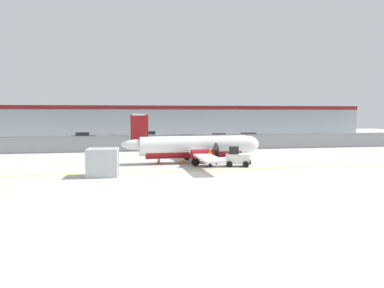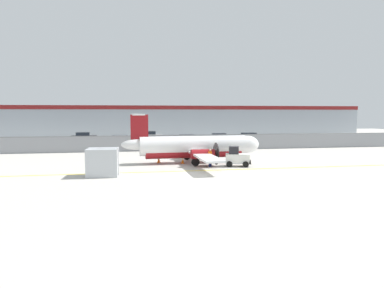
# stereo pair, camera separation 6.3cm
# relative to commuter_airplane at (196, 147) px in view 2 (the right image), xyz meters

# --- Properties ---
(ground_plane) EXTENTS (140.00, 140.00, 0.01)m
(ground_plane) POSITION_rel_commuter_airplane_xyz_m (-0.82, -4.79, -1.60)
(ground_plane) COLOR #BCB7AD
(perimeter_fence) EXTENTS (98.00, 0.10, 2.10)m
(perimeter_fence) POSITION_rel_commuter_airplane_xyz_m (-0.82, 11.21, -0.49)
(perimeter_fence) COLOR gray
(perimeter_fence) RESTS_ON ground
(parking_lot_strip) EXTENTS (98.00, 17.00, 0.12)m
(parking_lot_strip) POSITION_rel_commuter_airplane_xyz_m (-0.82, 22.71, -1.54)
(parking_lot_strip) COLOR #38383A
(parking_lot_strip) RESTS_ON ground
(background_building) EXTENTS (91.00, 8.10, 6.50)m
(background_building) POSITION_rel_commuter_airplane_xyz_m (-0.82, 41.20, 1.66)
(background_building) COLOR #A8B2BC
(background_building) RESTS_ON ground
(commuter_airplane) EXTENTS (14.13, 16.04, 4.92)m
(commuter_airplane) POSITION_rel_commuter_airplane_xyz_m (0.00, 0.00, 0.00)
(commuter_airplane) COLOR white
(commuter_airplane) RESTS_ON ground
(baggage_tug) EXTENTS (2.55, 1.91, 1.88)m
(baggage_tug) POSITION_rel_commuter_airplane_xyz_m (3.33, -3.03, -0.75)
(baggage_tug) COLOR silver
(baggage_tug) RESTS_ON ground
(ground_crew_worker) EXTENTS (0.48, 0.48, 1.70)m
(ground_crew_worker) POSITION_rel_commuter_airplane_xyz_m (0.76, -2.96, -0.65)
(ground_crew_worker) COLOR #191E4C
(ground_crew_worker) RESTS_ON ground
(cargo_container) EXTENTS (2.49, 2.11, 2.20)m
(cargo_container) POSITION_rel_commuter_airplane_xyz_m (-8.68, -5.88, -0.50)
(cargo_container) COLOR #B7BCC1
(cargo_container) RESTS_ON ground
(traffic_cone_near_left) EXTENTS (0.36, 0.36, 0.64)m
(traffic_cone_near_left) POSITION_rel_commuter_airplane_xyz_m (-3.72, 0.63, -1.29)
(traffic_cone_near_left) COLOR orange
(traffic_cone_near_left) RESTS_ON ground
(traffic_cone_near_right) EXTENTS (0.36, 0.36, 0.64)m
(traffic_cone_near_right) POSITION_rel_commuter_airplane_xyz_m (-1.44, -0.38, -1.29)
(traffic_cone_near_right) COLOR orange
(traffic_cone_near_right) RESTS_ON ground
(parked_car_0) EXTENTS (4.28, 2.18, 1.58)m
(parked_car_0) POSITION_rel_commuter_airplane_xyz_m (-14.49, 26.91, -0.71)
(parked_car_0) COLOR black
(parked_car_0) RESTS_ON parking_lot_strip
(parked_car_1) EXTENTS (4.36, 2.35, 1.58)m
(parked_car_1) POSITION_rel_commuter_airplane_xyz_m (-8.30, 17.70, -0.71)
(parked_car_1) COLOR slate
(parked_car_1) RESTS_ON parking_lot_strip
(parked_car_2) EXTENTS (4.32, 2.27, 1.58)m
(parked_car_2) POSITION_rel_commuter_airplane_xyz_m (-3.10, 28.43, -0.71)
(parked_car_2) COLOR silver
(parked_car_2) RESTS_ON parking_lot_strip
(parked_car_3) EXTENTS (4.25, 2.11, 1.58)m
(parked_car_3) POSITION_rel_commuter_airplane_xyz_m (1.83, 18.06, -0.71)
(parked_car_3) COLOR black
(parked_car_3) RESTS_ON parking_lot_strip
(parked_car_4) EXTENTS (4.39, 2.43, 1.58)m
(parked_car_4) POSITION_rel_commuter_airplane_xyz_m (7.49, 20.30, -0.71)
(parked_car_4) COLOR gray
(parked_car_4) RESTS_ON parking_lot_strip
(parked_car_5) EXTENTS (4.26, 2.11, 1.58)m
(parked_car_5) POSITION_rel_commuter_airplane_xyz_m (12.78, 20.84, -0.71)
(parked_car_5) COLOR black
(parked_car_5) RESTS_ON parking_lot_strip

